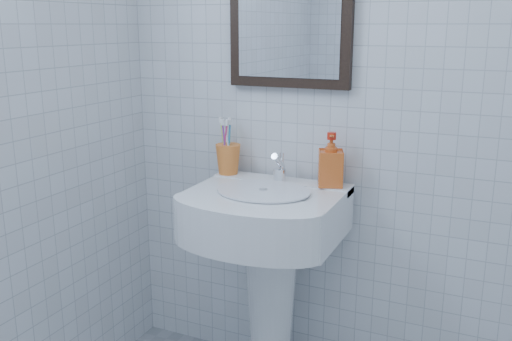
% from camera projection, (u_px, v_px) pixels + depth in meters
% --- Properties ---
extents(wall_back, '(2.20, 0.02, 2.50)m').
position_uv_depth(wall_back, '(384.00, 89.00, 2.13)').
color(wall_back, silver).
rests_on(wall_back, ground).
extents(washbasin, '(0.57, 0.42, 0.88)m').
position_uv_depth(washbasin, '(269.00, 256.00, 2.25)').
color(washbasin, white).
rests_on(washbasin, ground).
extents(faucet, '(0.05, 0.11, 0.12)m').
position_uv_depth(faucet, '(279.00, 169.00, 2.26)').
color(faucet, silver).
rests_on(faucet, washbasin).
extents(toothbrush_cup, '(0.11, 0.11, 0.12)m').
position_uv_depth(toothbrush_cup, '(228.00, 159.00, 2.38)').
color(toothbrush_cup, orange).
rests_on(toothbrush_cup, washbasin).
extents(soap_dispenser, '(0.12, 0.12, 0.21)m').
position_uv_depth(soap_dispenser, '(331.00, 160.00, 2.19)').
color(soap_dispenser, red).
rests_on(soap_dispenser, washbasin).
extents(wall_mirror, '(0.50, 0.04, 0.62)m').
position_uv_depth(wall_mirror, '(290.00, 6.00, 2.19)').
color(wall_mirror, black).
rests_on(wall_mirror, wall_back).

